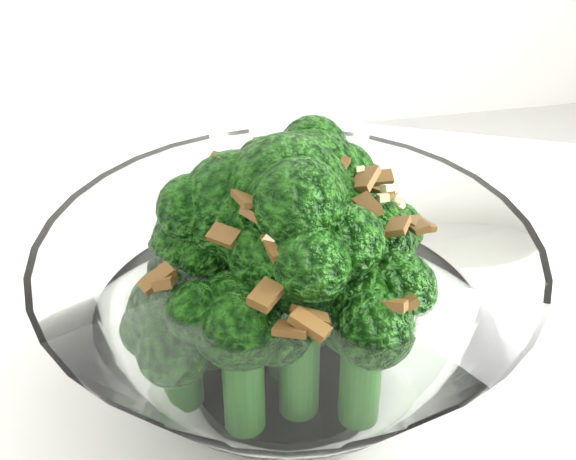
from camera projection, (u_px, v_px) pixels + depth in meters
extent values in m
cylinder|color=white|center=(288.00, 383.00, 0.44)|extent=(0.09, 0.09, 0.01)
cylinder|color=#205A18|center=(281.00, 275.00, 0.46)|extent=(0.02, 0.02, 0.05)
sphere|color=#1C5910|center=(281.00, 222.00, 0.44)|extent=(0.04, 0.04, 0.04)
cylinder|color=#205A18|center=(208.00, 315.00, 0.42)|extent=(0.02, 0.02, 0.06)
sphere|color=#1C5910|center=(203.00, 246.00, 0.40)|extent=(0.05, 0.05, 0.05)
cylinder|color=#205A18|center=(361.00, 374.00, 0.39)|extent=(0.02, 0.02, 0.05)
sphere|color=#1C5910|center=(365.00, 308.00, 0.37)|extent=(0.05, 0.05, 0.05)
cylinder|color=#205A18|center=(366.00, 286.00, 0.45)|extent=(0.02, 0.02, 0.04)
sphere|color=#1C5910|center=(369.00, 234.00, 0.43)|extent=(0.04, 0.04, 0.04)
cylinder|color=#205A18|center=(363.00, 314.00, 0.42)|extent=(0.02, 0.02, 0.06)
sphere|color=#1C5910|center=(367.00, 243.00, 0.40)|extent=(0.05, 0.05, 0.05)
cylinder|color=#205A18|center=(181.00, 368.00, 0.40)|extent=(0.02, 0.02, 0.04)
sphere|color=#1C5910|center=(176.00, 315.00, 0.39)|extent=(0.04, 0.04, 0.04)
cylinder|color=#205A18|center=(241.00, 301.00, 0.41)|extent=(0.02, 0.02, 0.08)
sphere|color=#1C5910|center=(237.00, 208.00, 0.39)|extent=(0.05, 0.05, 0.05)
cylinder|color=#205A18|center=(311.00, 276.00, 0.43)|extent=(0.02, 0.02, 0.08)
sphere|color=#1C5910|center=(313.00, 183.00, 0.40)|extent=(0.05, 0.05, 0.05)
cylinder|color=#205A18|center=(299.00, 349.00, 0.39)|extent=(0.02, 0.02, 0.07)
sphere|color=#1C5910|center=(300.00, 259.00, 0.36)|extent=(0.05, 0.05, 0.05)
cylinder|color=#205A18|center=(244.00, 383.00, 0.39)|extent=(0.02, 0.02, 0.05)
sphere|color=#1C5910|center=(241.00, 320.00, 0.37)|extent=(0.04, 0.04, 0.04)
cylinder|color=#205A18|center=(288.00, 300.00, 0.41)|extent=(0.02, 0.02, 0.09)
sphere|color=#1C5910|center=(288.00, 195.00, 0.37)|extent=(0.05, 0.05, 0.05)
cube|color=brown|center=(281.00, 148.00, 0.38)|extent=(0.02, 0.01, 0.01)
cube|color=brown|center=(365.00, 180.00, 0.38)|extent=(0.02, 0.02, 0.01)
cube|color=brown|center=(274.00, 179.00, 0.35)|extent=(0.02, 0.01, 0.01)
cube|color=brown|center=(312.00, 161.00, 0.42)|extent=(0.01, 0.01, 0.01)
cube|color=brown|center=(381.00, 190.00, 0.43)|extent=(0.01, 0.02, 0.00)
cube|color=brown|center=(292.00, 329.00, 0.33)|extent=(0.02, 0.01, 0.01)
cube|color=brown|center=(274.00, 247.00, 0.34)|extent=(0.01, 0.01, 0.01)
cube|color=brown|center=(229.00, 175.00, 0.43)|extent=(0.01, 0.02, 0.01)
cube|color=brown|center=(378.00, 178.00, 0.41)|extent=(0.01, 0.01, 0.01)
cube|color=brown|center=(310.00, 160.00, 0.42)|extent=(0.01, 0.01, 0.01)
cube|color=brown|center=(288.00, 156.00, 0.39)|extent=(0.01, 0.01, 0.00)
cube|color=brown|center=(212.00, 180.00, 0.40)|extent=(0.02, 0.01, 0.01)
cube|color=brown|center=(398.00, 226.00, 0.37)|extent=(0.01, 0.02, 0.01)
cube|color=brown|center=(308.00, 154.00, 0.42)|extent=(0.01, 0.02, 0.01)
cube|color=brown|center=(165.00, 280.00, 0.36)|extent=(0.01, 0.02, 0.01)
cube|color=brown|center=(259.00, 159.00, 0.37)|extent=(0.02, 0.01, 0.01)
cube|color=brown|center=(193.00, 189.00, 0.38)|extent=(0.01, 0.01, 0.01)
cube|color=brown|center=(368.00, 206.00, 0.36)|extent=(0.01, 0.01, 0.01)
cube|color=brown|center=(333.00, 169.00, 0.38)|extent=(0.02, 0.02, 0.01)
cube|color=brown|center=(215.00, 167.00, 0.40)|extent=(0.02, 0.02, 0.01)
cube|color=brown|center=(310.00, 316.00, 0.34)|extent=(0.02, 0.01, 0.01)
cube|color=brown|center=(313.00, 159.00, 0.40)|extent=(0.02, 0.02, 0.00)
cube|color=brown|center=(397.00, 308.00, 0.35)|extent=(0.02, 0.01, 0.01)
cube|color=brown|center=(388.00, 305.00, 0.34)|extent=(0.02, 0.01, 0.01)
cube|color=brown|center=(224.00, 235.00, 0.36)|extent=(0.02, 0.02, 0.01)
cube|color=brown|center=(419.00, 224.00, 0.38)|extent=(0.01, 0.02, 0.01)
cube|color=brown|center=(157.00, 279.00, 0.36)|extent=(0.02, 0.01, 0.01)
cube|color=brown|center=(259.00, 215.00, 0.35)|extent=(0.02, 0.02, 0.01)
cube|color=brown|center=(192.00, 201.00, 0.39)|extent=(0.01, 0.01, 0.01)
cube|color=brown|center=(365.00, 181.00, 0.41)|extent=(0.02, 0.02, 0.01)
cube|color=brown|center=(361.00, 174.00, 0.43)|extent=(0.02, 0.02, 0.01)
cube|color=brown|center=(286.00, 182.00, 0.35)|extent=(0.01, 0.02, 0.01)
cube|color=brown|center=(310.00, 325.00, 0.33)|extent=(0.02, 0.02, 0.01)
cube|color=brown|center=(199.00, 181.00, 0.40)|extent=(0.02, 0.02, 0.01)
cube|color=brown|center=(231.00, 161.00, 0.38)|extent=(0.01, 0.01, 0.01)
cube|color=brown|center=(246.00, 198.00, 0.35)|extent=(0.01, 0.02, 0.01)
cube|color=brown|center=(266.00, 295.00, 0.34)|extent=(0.02, 0.02, 0.01)
cube|color=brown|center=(206.00, 174.00, 0.40)|extent=(0.02, 0.01, 0.00)
cube|color=brown|center=(183.00, 197.00, 0.42)|extent=(0.01, 0.02, 0.01)
cube|color=brown|center=(270.00, 144.00, 0.39)|extent=(0.02, 0.01, 0.00)
cube|color=brown|center=(419.00, 227.00, 0.38)|extent=(0.01, 0.01, 0.01)
cube|color=beige|center=(270.00, 240.00, 0.34)|extent=(0.01, 0.01, 0.01)
cube|color=beige|center=(361.00, 170.00, 0.38)|extent=(0.00, 0.00, 0.00)
cube|color=beige|center=(227.00, 169.00, 0.37)|extent=(0.01, 0.01, 0.01)
cube|color=beige|center=(258.00, 160.00, 0.40)|extent=(0.01, 0.01, 0.00)
cube|color=beige|center=(317.00, 200.00, 0.35)|extent=(0.01, 0.01, 0.00)
cube|color=beige|center=(312.00, 170.00, 0.36)|extent=(0.01, 0.01, 0.00)
cube|color=beige|center=(387.00, 188.00, 0.39)|extent=(0.01, 0.01, 0.01)
cube|color=beige|center=(253.00, 207.00, 0.35)|extent=(0.01, 0.01, 0.00)
cube|color=beige|center=(383.00, 198.00, 0.38)|extent=(0.01, 0.01, 0.00)
cube|color=beige|center=(212.00, 181.00, 0.37)|extent=(0.01, 0.01, 0.01)
cube|color=beige|center=(267.00, 185.00, 0.35)|extent=(0.01, 0.01, 0.01)
cube|color=beige|center=(265.00, 152.00, 0.40)|extent=(0.01, 0.00, 0.00)
cube|color=beige|center=(295.00, 235.00, 0.34)|extent=(0.01, 0.01, 0.01)
cube|color=beige|center=(398.00, 200.00, 0.39)|extent=(0.00, 0.01, 0.00)
cube|color=beige|center=(398.00, 206.00, 0.39)|extent=(0.01, 0.01, 0.01)
cube|color=beige|center=(315.00, 232.00, 0.35)|extent=(0.01, 0.01, 0.01)
cube|color=beige|center=(395.00, 188.00, 0.40)|extent=(0.00, 0.01, 0.00)
cube|color=beige|center=(366.00, 232.00, 0.36)|extent=(0.01, 0.01, 0.00)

